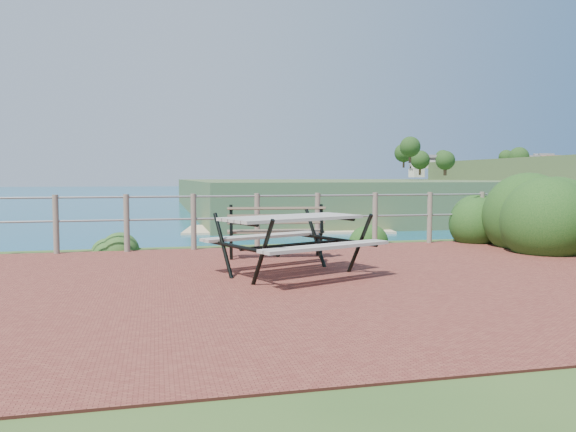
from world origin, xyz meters
name	(u,v)px	position (x,y,z in m)	size (l,w,h in m)	color
ground	(304,282)	(0.00, 0.00, 0.00)	(10.00, 7.00, 0.12)	maroon
ocean	(161,181)	(0.00, 200.00, 0.00)	(1200.00, 1200.00, 0.00)	#146A78
safety_railing	(257,218)	(0.00, 3.35, 0.57)	(9.40, 0.10, 1.00)	#6B5B4C
distant_bay	(570,183)	(173.07, 202.61, -1.52)	(290.00, 232.36, 24.00)	#3B5229
picnic_table	(292,239)	(-0.05, 0.42, 0.50)	(2.00, 1.51, 0.78)	gray
park_bench	(275,223)	(0.07, 2.06, 0.57)	(1.57, 0.56, 0.87)	brown
shrub_right_front	(546,250)	(5.06, 2.01, 0.00)	(1.64, 1.64, 2.32)	#123A12
shrub_right_edge	(484,241)	(4.74, 3.48, 0.00)	(1.15, 1.15, 1.64)	#123A12
shrub_lip_west	(112,248)	(-2.60, 4.02, 0.00)	(0.75, 0.75, 0.48)	#224D1D
shrub_lip_east	(373,240)	(2.59, 4.16, 0.00)	(0.74, 0.74, 0.48)	#123A12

